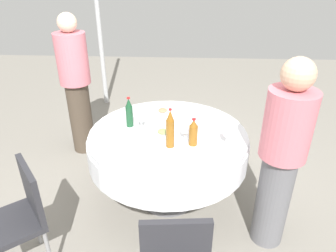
# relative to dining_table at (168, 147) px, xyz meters

# --- Properties ---
(ground_plane) EXTENTS (10.00, 10.00, 0.00)m
(ground_plane) POSITION_rel_dining_table_xyz_m (0.00, 0.00, -0.59)
(ground_plane) COLOR gray
(dining_table) EXTENTS (1.43, 1.43, 0.74)m
(dining_table) POSITION_rel_dining_table_xyz_m (0.00, 0.00, 0.00)
(dining_table) COLOR white
(dining_table) RESTS_ON ground_plane
(bottle_dark_green_mid) EXTENTS (0.07, 0.07, 0.28)m
(bottle_dark_green_mid) POSITION_rel_dining_table_xyz_m (0.11, 0.36, 0.28)
(bottle_dark_green_mid) COLOR #194728
(bottle_dark_green_mid) RESTS_ON dining_table
(bottle_amber_north) EXTENTS (0.07, 0.07, 0.34)m
(bottle_amber_north) POSITION_rel_dining_table_xyz_m (-0.23, -0.03, 0.31)
(bottle_amber_north) COLOR #8C5619
(bottle_amber_north) RESTS_ON dining_table
(bottle_amber_east) EXTENTS (0.07, 0.07, 0.24)m
(bottle_amber_east) POSITION_rel_dining_table_xyz_m (-0.19, -0.22, 0.26)
(bottle_amber_east) COLOR #8C5619
(bottle_amber_east) RESTS_ON dining_table
(wine_glass_left) EXTENTS (0.06, 0.06, 0.15)m
(wine_glass_left) POSITION_rel_dining_table_xyz_m (-0.16, -0.49, 0.25)
(wine_glass_left) COLOR white
(wine_glass_left) RESTS_ON dining_table
(wine_glass_near) EXTENTS (0.07, 0.07, 0.13)m
(wine_glass_near) POSITION_rel_dining_table_xyz_m (-0.10, -0.15, 0.24)
(wine_glass_near) COLOR white
(wine_glass_near) RESTS_ON dining_table
(wine_glass_rear) EXTENTS (0.06, 0.06, 0.13)m
(wine_glass_rear) POSITION_rel_dining_table_xyz_m (0.09, 0.25, 0.24)
(wine_glass_rear) COLOR white
(wine_glass_rear) RESTS_ON dining_table
(plate_inner) EXTENTS (0.22, 0.22, 0.04)m
(plate_inner) POSITION_rel_dining_table_xyz_m (-0.03, 0.04, 0.16)
(plate_inner) COLOR white
(plate_inner) RESTS_ON dining_table
(plate_outer) EXTENTS (0.22, 0.22, 0.04)m
(plate_outer) POSITION_rel_dining_table_xyz_m (0.41, 0.07, 0.16)
(plate_outer) COLOR white
(plate_outer) RESTS_ON dining_table
(fork_north) EXTENTS (0.15, 0.12, 0.00)m
(fork_north) POSITION_rel_dining_table_xyz_m (-0.42, 0.22, 0.15)
(fork_north) COLOR silver
(fork_north) RESTS_ON dining_table
(spoon_east) EXTENTS (0.18, 0.07, 0.00)m
(spoon_east) POSITION_rel_dining_table_xyz_m (-0.02, 0.47, 0.15)
(spoon_east) COLOR silver
(spoon_east) RESTS_ON dining_table
(spoon_left) EXTENTS (0.07, 0.18, 0.00)m
(spoon_left) POSITION_rel_dining_table_xyz_m (-0.44, -0.02, 0.15)
(spoon_left) COLOR silver
(spoon_left) RESTS_ON dining_table
(person_mid) EXTENTS (0.34, 0.34, 1.56)m
(person_mid) POSITION_rel_dining_table_xyz_m (-0.46, -0.86, 0.23)
(person_mid) COLOR slate
(person_mid) RESTS_ON ground_plane
(person_north) EXTENTS (0.34, 0.34, 1.63)m
(person_north) POSITION_rel_dining_table_xyz_m (0.86, 1.09, 0.26)
(person_north) COLOR #4C3F33
(person_north) RESTS_ON ground_plane
(chair_south) EXTENTS (0.56, 0.56, 0.87)m
(chair_south) POSITION_rel_dining_table_xyz_m (-0.81, 1.00, -0.07)
(chair_south) COLOR #2D2D33
(chair_south) RESTS_ON ground_plane
(tent_pole_secondary) EXTENTS (0.07, 0.07, 2.67)m
(tent_pole_secondary) POSITION_rel_dining_table_xyz_m (2.28, 1.14, 0.74)
(tent_pole_secondary) COLOR #B2B5B7
(tent_pole_secondary) RESTS_ON ground_plane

